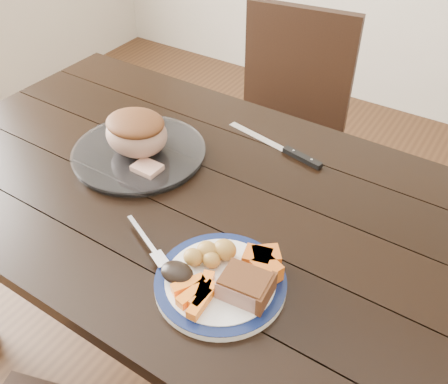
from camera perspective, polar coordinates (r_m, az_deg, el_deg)
The scene contains 15 objects.
ground at distance 1.82m, azimuth -1.88°, elevation -18.44°, with size 4.00×4.00×0.00m, color #472B16.
dining_table at distance 1.30m, azimuth -2.49°, elevation -3.13°, with size 1.61×0.92×0.75m.
chair_far at distance 1.95m, azimuth 6.95°, elevation 7.93°, with size 0.48×0.48×0.93m.
dinner_plate at distance 1.03m, azimuth -0.40°, elevation -10.34°, with size 0.27×0.27×0.02m, color white.
plate_rim at distance 1.02m, azimuth -0.41°, elevation -10.03°, with size 0.27×0.27×0.02m, color #0D1843.
serving_platter at distance 1.38m, azimuth -9.67°, elevation 4.30°, with size 0.35×0.35×0.02m, color white.
pork_slice at distance 0.98m, azimuth 2.41°, elevation -10.71°, with size 0.09×0.07×0.04m, color tan.
roasted_potatoes at distance 1.04m, azimuth -1.46°, elevation -7.01°, with size 0.09×0.09×0.04m.
carrot_batons at distance 0.98m, azimuth -3.01°, elevation -11.46°, with size 0.08×0.11×0.02m.
pumpkin_wedges at distance 1.02m, azimuth 4.51°, elevation -8.05°, with size 0.10×0.09×0.04m.
dark_mushroom at distance 1.01m, azimuth -5.40°, elevation -9.15°, with size 0.07×0.05×0.03m, color black.
fork at distance 1.09m, azimuth -8.56°, elevation -5.92°, with size 0.17×0.09×0.00m.
roast_joint at distance 1.34m, azimuth -9.96°, elevation 6.52°, with size 0.17×0.15×0.11m, color tan.
cut_slice at distance 1.29m, azimuth -8.77°, elevation 2.69°, with size 0.07×0.06×0.02m, color tan.
carving_knife at distance 1.38m, azimuth 7.61°, elevation 4.55°, with size 0.32×0.08×0.01m.
Camera 1 is at (0.56, -0.77, 1.55)m, focal length 40.00 mm.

